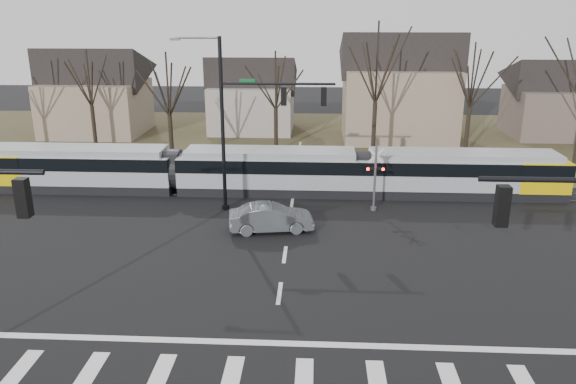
{
  "coord_description": "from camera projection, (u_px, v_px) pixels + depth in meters",
  "views": [
    {
      "loc": [
        1.48,
        -19.49,
        11.57
      ],
      "look_at": [
        0.0,
        9.0,
        2.3
      ],
      "focal_mm": 35.0,
      "sensor_mm": 36.0,
      "label": 1
    }
  ],
  "objects": [
    {
      "name": "crosswalk",
      "position": [
        267.0,
        381.0,
        18.36
      ],
      "size": [
        27.0,
        2.6,
        0.01
      ],
      "color": "silver",
      "rests_on": "ground"
    },
    {
      "name": "house_d",
      "position": [
        556.0,
        95.0,
        52.99
      ],
      "size": [
        8.64,
        7.56,
        7.65
      ],
      "color": "brown",
      "rests_on": "ground"
    },
    {
      "name": "house_b",
      "position": [
        252.0,
        91.0,
        55.37
      ],
      "size": [
        8.64,
        7.56,
        7.65
      ],
      "color": "gray",
      "rests_on": "ground"
    },
    {
      "name": "rail_pair",
      "position": [
        293.0,
        193.0,
        37.16
      ],
      "size": [
        90.0,
        1.52,
        0.06
      ],
      "color": "#59595E",
      "rests_on": "ground"
    },
    {
      "name": "ground",
      "position": [
        276.0,
        317.0,
        22.16
      ],
      "size": [
        140.0,
        140.0,
        0.0
      ],
      "primitive_type": "plane",
      "color": "black"
    },
    {
      "name": "grass_verge",
      "position": [
        301.0,
        140.0,
        52.55
      ],
      "size": [
        140.0,
        28.0,
        0.01
      ],
      "primitive_type": "cube",
      "color": "#38331E",
      "rests_on": "ground"
    },
    {
      "name": "stop_line",
      "position": [
        273.0,
        343.0,
        20.45
      ],
      "size": [
        28.0,
        0.35,
        0.01
      ],
      "primitive_type": "cube",
      "color": "silver",
      "rests_on": "ground"
    },
    {
      "name": "rail_crossing_signal",
      "position": [
        375.0,
        180.0,
        33.48
      ],
      "size": [
        1.08,
        0.36,
        4.0
      ],
      "color": "#59595B",
      "rests_on": "ground"
    },
    {
      "name": "tree_row",
      "position": [
        324.0,
        96.0,
        45.21
      ],
      "size": [
        59.2,
        7.2,
        10.0
      ],
      "color": "black",
      "rests_on": "ground"
    },
    {
      "name": "lane_dashes",
      "position": [
        293.0,
        192.0,
        37.35
      ],
      "size": [
        0.18,
        30.0,
        0.01
      ],
      "color": "silver",
      "rests_on": "ground"
    },
    {
      "name": "signal_pole_far",
      "position": [
        250.0,
        117.0,
        32.39
      ],
      "size": [
        9.28,
        0.44,
        10.2
      ],
      "color": "black",
      "rests_on": "ground"
    },
    {
      "name": "house_c",
      "position": [
        399.0,
        83.0,
        51.44
      ],
      "size": [
        10.8,
        8.64,
        10.1
      ],
      "color": "gray",
      "rests_on": "ground"
    },
    {
      "name": "tram",
      "position": [
        268.0,
        169.0,
        36.95
      ],
      "size": [
        38.44,
        2.85,
        2.91
      ],
      "color": "gray",
      "rests_on": "ground"
    },
    {
      "name": "house_a",
      "position": [
        95.0,
        87.0,
        54.06
      ],
      "size": [
        9.72,
        8.64,
        8.6
      ],
      "color": "gray",
      "rests_on": "ground"
    },
    {
      "name": "sedan",
      "position": [
        271.0,
        218.0,
        30.65
      ],
      "size": [
        3.08,
        5.1,
        1.51
      ],
      "primitive_type": "imported",
      "rotation": [
        0.0,
        0.0,
        1.73
      ],
      "color": "#4F5457",
      "rests_on": "ground"
    }
  ]
}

